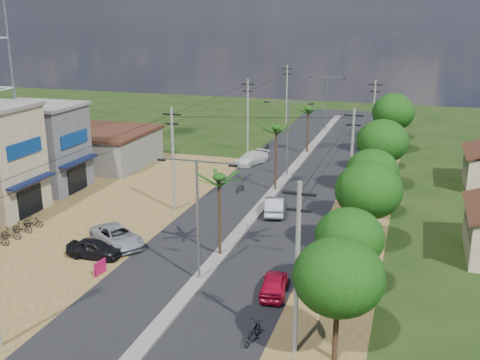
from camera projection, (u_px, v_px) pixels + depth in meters
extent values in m
plane|color=black|center=(199.00, 281.00, 35.85)|extent=(160.00, 160.00, 0.00)
cube|color=black|center=(261.00, 207.00, 49.56)|extent=(12.00, 110.00, 0.04)
cube|color=#605E56|center=(270.00, 196.00, 52.29)|extent=(1.00, 90.00, 0.18)
cube|color=#533C1C|center=(69.00, 215.00, 47.49)|extent=(18.00, 46.00, 0.04)
cube|color=#533C1C|center=(359.00, 217.00, 47.11)|extent=(5.00, 90.00, 0.03)
cube|color=#0F183F|center=(32.00, 181.00, 46.45)|extent=(0.80, 5.40, 0.15)
cube|color=black|center=(30.00, 201.00, 47.06)|extent=(0.10, 3.00, 2.40)
cube|color=navy|center=(25.00, 148.00, 45.76)|extent=(0.12, 4.20, 1.20)
cube|color=#4F5157|center=(38.00, 148.00, 53.87)|extent=(8.00, 6.00, 8.00)
cube|color=#605E56|center=(34.00, 105.00, 52.69)|extent=(8.40, 6.40, 0.30)
cube|color=#0F183F|center=(79.00, 161.00, 52.85)|extent=(0.80, 5.40, 0.15)
cube|color=black|center=(77.00, 179.00, 53.46)|extent=(0.10, 3.00, 2.40)
cube|color=navy|center=(74.00, 139.00, 52.35)|extent=(0.12, 4.20, 1.20)
cube|color=#605E56|center=(104.00, 149.00, 63.35)|extent=(10.00, 10.00, 3.60)
cube|color=black|center=(102.00, 131.00, 62.78)|extent=(10.40, 10.40, 0.30)
cylinder|color=black|center=(336.00, 322.00, 27.02)|extent=(0.28, 0.28, 4.20)
ellipsoid|color=black|center=(339.00, 277.00, 26.35)|extent=(4.40, 4.40, 3.74)
cylinder|color=black|center=(347.00, 272.00, 32.62)|extent=(0.28, 0.28, 3.85)
ellipsoid|color=black|center=(350.00, 237.00, 32.00)|extent=(4.00, 4.00, 3.40)
cylinder|color=black|center=(366.00, 226.00, 38.81)|extent=(0.28, 0.28, 4.55)
ellipsoid|color=black|center=(369.00, 190.00, 38.07)|extent=(4.60, 4.60, 3.91)
cylinder|color=black|center=(370.00, 199.00, 45.37)|extent=(0.28, 0.28, 4.06)
ellipsoid|color=black|center=(372.00, 171.00, 44.71)|extent=(4.20, 4.20, 3.57)
cylinder|color=black|center=(380.00, 170.00, 52.53)|extent=(0.28, 0.28, 4.76)
ellipsoid|color=black|center=(382.00, 141.00, 51.76)|extent=(4.80, 4.80, 4.08)
cylinder|color=black|center=(381.00, 156.00, 60.12)|extent=(0.28, 0.28, 3.64)
ellipsoid|color=black|center=(383.00, 137.00, 59.53)|extent=(3.80, 3.80, 3.23)
cylinder|color=black|center=(392.00, 136.00, 67.09)|extent=(0.28, 0.28, 4.90)
ellipsoid|color=black|center=(393.00, 112.00, 66.30)|extent=(5.00, 5.00, 4.25)
cylinder|color=black|center=(392.00, 126.00, 74.57)|extent=(0.28, 0.28, 4.34)
ellipsoid|color=black|center=(394.00, 107.00, 73.87)|extent=(4.40, 4.40, 3.74)
cylinder|color=black|center=(220.00, 217.00, 38.69)|extent=(0.22, 0.22, 5.80)
cylinder|color=black|center=(276.00, 160.00, 53.27)|extent=(0.22, 0.22, 6.20)
cylinder|color=black|center=(308.00, 131.00, 68.00)|extent=(0.22, 0.22, 5.50)
cylinder|color=gray|center=(198.00, 222.00, 34.72)|extent=(0.16, 0.16, 8.00)
cube|color=gray|center=(215.00, 163.00, 33.27)|extent=(2.40, 0.08, 0.08)
cube|color=gray|center=(178.00, 160.00, 33.96)|extent=(2.40, 0.08, 0.08)
cube|color=black|center=(233.00, 166.00, 32.98)|extent=(0.50, 0.18, 0.12)
cube|color=black|center=(162.00, 160.00, 34.30)|extent=(0.50, 0.18, 0.12)
cylinder|color=gray|center=(288.00, 140.00, 57.59)|extent=(0.16, 0.16, 8.00)
cube|color=gray|center=(300.00, 102.00, 56.14)|extent=(2.40, 0.08, 0.08)
cube|color=gray|center=(277.00, 101.00, 56.83)|extent=(2.40, 0.08, 0.08)
cube|color=black|center=(311.00, 104.00, 55.85)|extent=(0.50, 0.18, 0.12)
cube|color=black|center=(267.00, 102.00, 57.17)|extent=(0.50, 0.18, 0.12)
cylinder|color=gray|center=(326.00, 104.00, 80.46)|extent=(0.16, 0.16, 8.00)
cube|color=gray|center=(336.00, 77.00, 79.01)|extent=(2.40, 0.08, 0.08)
cube|color=gray|center=(319.00, 77.00, 79.70)|extent=(2.40, 0.08, 0.08)
cube|color=black|center=(344.00, 78.00, 78.72)|extent=(0.50, 0.18, 0.12)
cube|color=black|center=(312.00, 77.00, 80.04)|extent=(0.50, 0.18, 0.12)
cylinder|color=#605E56|center=(173.00, 160.00, 47.57)|extent=(0.24, 0.24, 9.00)
cube|color=black|center=(172.00, 114.00, 46.47)|extent=(1.60, 0.12, 0.12)
cube|color=black|center=(172.00, 124.00, 46.69)|extent=(1.20, 0.12, 0.12)
cylinder|color=#605E56|center=(248.00, 117.00, 67.70)|extent=(0.24, 0.24, 9.00)
cube|color=black|center=(248.00, 84.00, 66.59)|extent=(1.60, 0.12, 0.12)
cube|color=black|center=(248.00, 91.00, 66.82)|extent=(1.20, 0.12, 0.12)
cylinder|color=#605E56|center=(287.00, 94.00, 86.91)|extent=(0.24, 0.24, 9.00)
cube|color=black|center=(287.00, 69.00, 85.80)|extent=(1.60, 0.12, 0.12)
cube|color=black|center=(287.00, 74.00, 86.03)|extent=(1.20, 0.12, 0.12)
cylinder|color=#605E56|center=(297.00, 271.00, 26.92)|extent=(0.24, 0.24, 9.00)
cube|color=black|center=(299.00, 194.00, 25.82)|extent=(1.60, 0.12, 0.12)
cube|color=black|center=(299.00, 210.00, 26.05)|extent=(1.20, 0.12, 0.12)
cylinder|color=#605E56|center=(351.00, 162.00, 47.05)|extent=(0.24, 0.24, 9.00)
cube|color=black|center=(354.00, 115.00, 45.95)|extent=(1.60, 0.12, 0.12)
cube|color=black|center=(353.00, 125.00, 46.17)|extent=(1.20, 0.12, 0.12)
cylinder|color=#605E56|center=(373.00, 118.00, 67.17)|extent=(0.24, 0.24, 9.00)
cube|color=black|center=(375.00, 85.00, 66.07)|extent=(1.60, 0.12, 0.12)
cube|color=black|center=(375.00, 92.00, 66.30)|extent=(1.20, 0.12, 0.12)
imported|color=maroon|center=(274.00, 284.00, 33.94)|extent=(2.00, 3.96, 1.29)
imported|color=#9EA0A6|center=(274.00, 206.00, 47.66)|extent=(2.54, 4.71, 1.47)
imported|color=silver|center=(251.00, 159.00, 63.45)|extent=(3.54, 5.17, 1.39)
imported|color=#9EA0A6|center=(117.00, 237.00, 41.07)|extent=(5.51, 4.71, 1.41)
imported|color=black|center=(95.00, 249.00, 39.04)|extent=(3.98, 1.76, 1.33)
imported|color=black|center=(252.00, 333.00, 29.01)|extent=(0.91, 1.98, 1.00)
imported|color=black|center=(240.00, 188.00, 53.56)|extent=(0.88, 1.76, 0.88)
imported|color=black|center=(267.00, 147.00, 69.89)|extent=(0.66, 1.63, 0.95)
cube|color=#AE1043|center=(100.00, 268.00, 36.54)|extent=(0.22, 1.17, 0.97)
cylinder|color=black|center=(96.00, 275.00, 36.12)|extent=(0.04, 0.04, 0.49)
cylinder|color=black|center=(104.00, 268.00, 37.10)|extent=(0.04, 0.04, 0.49)
imported|color=black|center=(11.00, 233.00, 42.25)|extent=(1.71, 0.71, 1.00)
imported|color=black|center=(22.00, 227.00, 43.44)|extent=(1.71, 0.71, 1.00)
imported|color=black|center=(33.00, 222.00, 44.63)|extent=(1.71, 0.71, 1.00)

